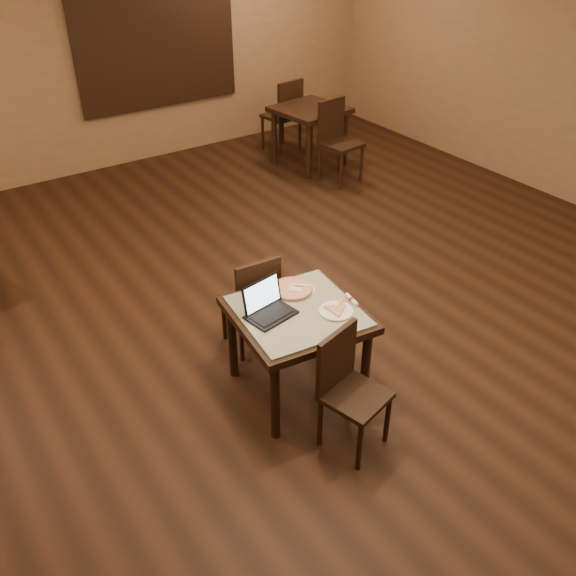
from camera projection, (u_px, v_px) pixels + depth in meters
ground at (354, 330)px, 5.54m from camera, size 10.00×10.00×0.00m
wall_back at (122, 54)px, 8.15m from camera, size 8.00×0.02×3.00m
mural at (157, 46)px, 8.33m from camera, size 2.34×0.05×1.64m
tiled_table at (297, 321)px, 4.54m from camera, size 1.02×1.02×0.76m
chair_main_near at (347, 383)px, 4.18m from camera, size 0.48×0.48×0.92m
chair_main_far at (254, 299)px, 5.04m from camera, size 0.43×0.43×0.92m
laptop at (267, 305)px, 4.43m from camera, size 0.38×0.32×0.24m
plate at (336, 311)px, 4.46m from camera, size 0.25×0.25×0.01m
pizza_slice at (336, 309)px, 4.45m from camera, size 0.27×0.27×0.02m
pizza_pan at (292, 290)px, 4.70m from camera, size 0.35×0.35×0.01m
pizza_whole at (292, 288)px, 4.70m from camera, size 0.32×0.32×0.02m
spatula at (296, 288)px, 4.69m from camera, size 0.25×0.23×0.01m
napkin_roll at (352, 300)px, 4.57m from camera, size 0.05×0.16×0.04m
other_table_a at (310, 117)px, 8.47m from camera, size 0.99×0.99×0.83m
other_table_a_chair_near at (337, 136)px, 8.08m from camera, size 0.52×0.52×1.07m
other_table_a_chair_far at (285, 112)px, 8.95m from camera, size 0.52×0.52×1.07m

